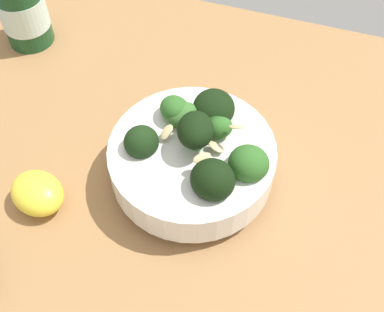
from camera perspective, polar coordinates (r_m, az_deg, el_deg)
name	(u,v)px	position (r cm, az deg, el deg)	size (l,w,h in cm)	color
ground_plane	(166,205)	(55.91, -3.00, -5.69)	(66.63, 66.63, 4.98)	#996D42
bowl_of_broccoli	(195,155)	(51.66, 0.33, 0.16)	(17.45, 17.45, 10.40)	white
lemon_wedge	(37,193)	(54.07, -17.39, -4.10)	(6.03, 4.93, 3.60)	yellow
bottle_short	(20,3)	(69.99, -19.19, 16.31)	(6.19, 6.19, 14.35)	#194723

